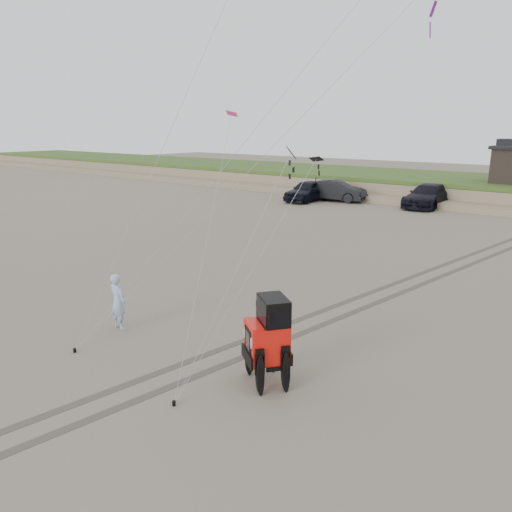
% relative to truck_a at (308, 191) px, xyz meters
% --- Properties ---
extents(ground, '(160.00, 160.00, 0.00)m').
position_rel_truck_a_xyz_m(ground, '(13.18, -27.64, -0.86)').
color(ground, '#6B6054').
rests_on(ground, ground).
extents(dune_ridge, '(160.00, 14.25, 1.73)m').
position_rel_truck_a_xyz_m(dune_ridge, '(13.18, 9.86, -0.04)').
color(dune_ridge, '#7A6B54').
rests_on(dune_ridge, ground).
extents(truck_a, '(2.23, 5.15, 1.73)m').
position_rel_truck_a_xyz_m(truck_a, '(0.00, 0.00, 0.00)').
color(truck_a, black).
rests_on(truck_a, ground).
extents(truck_b, '(5.50, 2.69, 1.73)m').
position_rel_truck_a_xyz_m(truck_b, '(1.69, 1.46, 0.00)').
color(truck_b, black).
rests_on(truck_b, ground).
extents(truck_c, '(2.63, 6.07, 1.74)m').
position_rel_truck_a_xyz_m(truck_c, '(8.93, 3.12, 0.00)').
color(truck_c, black).
rests_on(truck_c, ground).
extents(jeep, '(4.34, 4.95, 1.73)m').
position_rel_truck_a_xyz_m(jeep, '(16.08, -26.18, 0.00)').
color(jeep, red).
rests_on(jeep, ground).
extents(man, '(0.66, 0.45, 1.75)m').
position_rel_truck_a_xyz_m(man, '(10.53, -26.39, 0.01)').
color(man, '#89A2D4').
rests_on(man, ground).
extents(stake_main, '(0.08, 0.08, 0.12)m').
position_rel_truck_a_xyz_m(stake_main, '(10.97, -28.20, -0.80)').
color(stake_main, black).
rests_on(stake_main, ground).
extents(stake_aux, '(0.08, 0.08, 0.12)m').
position_rel_truck_a_xyz_m(stake_aux, '(15.12, -28.30, -0.80)').
color(stake_aux, black).
rests_on(stake_aux, ground).
extents(tire_tracks, '(5.22, 29.74, 0.01)m').
position_rel_truck_a_xyz_m(tire_tracks, '(15.18, -19.64, -0.86)').
color(tire_tracks, '#4C443D').
rests_on(tire_tracks, ground).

